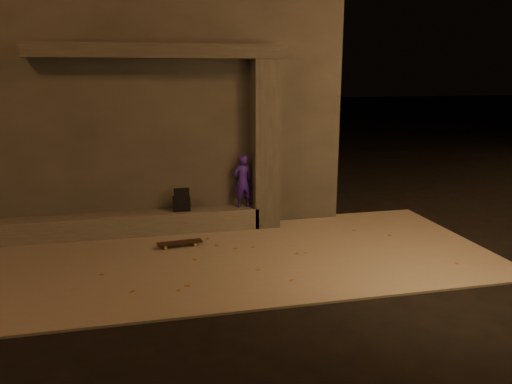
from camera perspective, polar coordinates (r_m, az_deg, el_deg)
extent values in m
plane|color=black|center=(7.49, -4.82, -13.26)|extent=(120.00, 120.00, 0.00)
cube|color=slate|center=(9.30, -6.62, -7.69)|extent=(11.00, 4.40, 0.04)
cube|color=#353230|center=(13.15, -13.62, 9.79)|extent=(9.00, 5.00, 5.20)
cube|color=#4E4C47|center=(10.85, -15.64, -3.63)|extent=(6.00, 0.55, 0.45)
cube|color=#353230|center=(10.81, 1.06, 5.38)|extent=(0.55, 0.55, 3.60)
cube|color=#353230|center=(10.44, -11.21, 15.53)|extent=(5.00, 0.70, 0.28)
imported|color=#311796|center=(10.84, -1.52, 1.25)|extent=(0.46, 0.34, 1.16)
cube|color=black|center=(10.76, -8.51, -1.33)|extent=(0.37, 0.24, 0.30)
cube|color=black|center=(10.69, -8.55, 0.01)|extent=(0.32, 0.05, 0.21)
cube|color=black|center=(9.92, -8.71, -5.72)|extent=(0.89, 0.31, 0.02)
cylinder|color=#AB8D44|center=(10.07, -7.15, -5.72)|extent=(0.06, 0.04, 0.06)
cylinder|color=#AB8D44|center=(9.91, -6.95, -6.02)|extent=(0.06, 0.04, 0.06)
cylinder|color=#AB8D44|center=(9.98, -10.44, -6.03)|extent=(0.06, 0.04, 0.06)
cylinder|color=#AB8D44|center=(9.82, -10.29, -6.34)|extent=(0.06, 0.04, 0.06)
cube|color=#99999E|center=(9.98, -7.06, -5.67)|extent=(0.07, 0.18, 0.02)
cube|color=#99999E|center=(9.88, -10.38, -5.98)|extent=(0.07, 0.18, 0.02)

